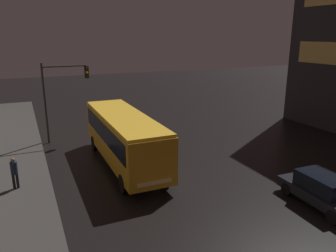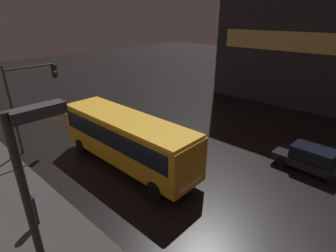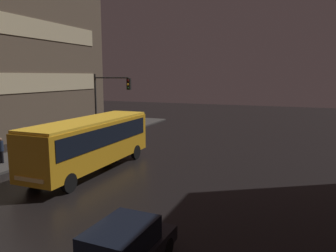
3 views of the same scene
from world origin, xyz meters
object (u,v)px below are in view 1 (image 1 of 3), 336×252
(pedestrian_near, at_px, (14,171))
(car_taxi, at_px, (322,190))
(bus_near, at_px, (124,134))
(traffic_light_main, at_px, (61,89))

(pedestrian_near, bearing_deg, car_taxi, 147.28)
(bus_near, distance_m, pedestrian_near, 6.42)
(bus_near, relative_size, car_taxi, 2.33)
(car_taxi, distance_m, traffic_light_main, 18.52)
(traffic_light_main, bearing_deg, bus_near, -66.75)
(pedestrian_near, height_order, traffic_light_main, traffic_light_main)
(car_taxi, xyz_separation_m, traffic_light_main, (-9.90, 15.30, 3.29))
(car_taxi, bearing_deg, pedestrian_near, -27.30)
(bus_near, distance_m, car_taxi, 11.34)
(bus_near, distance_m, traffic_light_main, 7.41)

